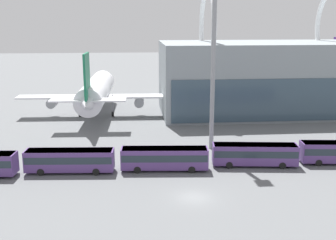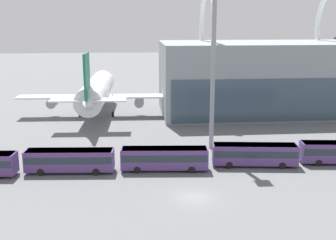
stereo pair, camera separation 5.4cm
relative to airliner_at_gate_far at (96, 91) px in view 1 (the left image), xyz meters
The scene contains 7 objects.
ground_plane 48.40m from the airliner_at_gate_far, 71.73° to the right, with size 440.00×440.00×0.00m, color slate.
airliner_at_gate_far is the anchor object (origin of this frame).
airliner_parked_remote 58.93m from the airliner_at_gate_far, 18.26° to the left, with size 32.35×31.65×15.92m.
shuttle_bus_1 35.87m from the airliner_at_gate_far, 91.63° to the right, with size 12.41×3.50×3.26m.
shuttle_bus_2 38.15m from the airliner_at_gate_far, 71.20° to the right, with size 12.42×3.57×3.26m.
shuttle_bus_3 43.71m from the airliner_at_gate_far, 54.17° to the right, with size 12.48×4.00×3.26m.
floodlight_mast 35.51m from the airliner_at_gate_far, 51.68° to the right, with size 2.04×2.04×30.97m.
Camera 1 is at (-7.27, -46.72, 21.12)m, focal length 45.00 mm.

